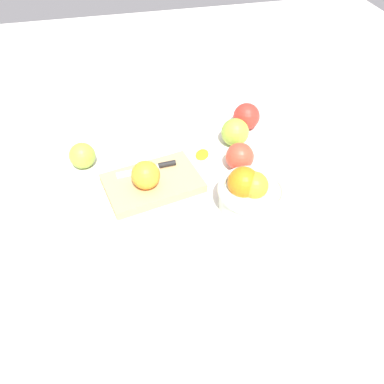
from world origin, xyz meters
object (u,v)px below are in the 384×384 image
(orange_on_board, at_px, (146,175))
(apple_front_left, at_px, (235,132))
(knife, at_px, (155,167))
(cutting_board, at_px, (153,183))
(apple_front_left_2, at_px, (246,116))
(apple_mid_left, at_px, (240,157))
(bowl, at_px, (251,192))
(apple_front_right, at_px, (82,156))

(orange_on_board, distance_m, apple_front_left, 0.31)
(knife, bearing_deg, cutting_board, 72.56)
(orange_on_board, relative_size, apple_front_left_2, 0.89)
(apple_mid_left, distance_m, apple_front_left_2, 0.19)
(knife, height_order, apple_front_left, apple_front_left)
(bowl, xyz_separation_m, knife, (0.20, -0.16, -0.02))
(apple_front_left, height_order, apple_front_right, apple_front_left)
(cutting_board, distance_m, knife, 0.05)
(bowl, bearing_deg, orange_on_board, -23.61)
(orange_on_board, xyz_separation_m, knife, (-0.03, -0.06, -0.03))
(orange_on_board, height_order, apple_front_left_2, orange_on_board)
(apple_front_left_2, bearing_deg, bowl, 72.82)
(apple_front_left_2, bearing_deg, cutting_board, 31.85)
(cutting_board, bearing_deg, apple_mid_left, -174.98)
(cutting_board, relative_size, orange_on_board, 3.33)
(bowl, distance_m, knife, 0.26)
(bowl, bearing_deg, knife, -38.50)
(bowl, xyz_separation_m, apple_mid_left, (-0.02, -0.14, -0.01))
(cutting_board, bearing_deg, apple_front_left_2, -148.15)
(cutting_board, bearing_deg, apple_front_right, -36.33)
(apple_front_right, bearing_deg, cutting_board, 143.67)
(cutting_board, relative_size, knife, 1.50)
(bowl, bearing_deg, apple_mid_left, -98.03)
(knife, bearing_deg, apple_front_left_2, -152.96)
(apple_front_right, height_order, apple_front_left_2, apple_front_left_2)
(bowl, height_order, apple_front_left_2, bowl)
(orange_on_board, distance_m, apple_front_right, 0.21)
(bowl, bearing_deg, apple_front_left, -99.23)
(apple_front_right, xyz_separation_m, apple_mid_left, (-0.40, 0.10, 0.00))
(orange_on_board, bearing_deg, knife, -116.35)
(bowl, height_order, apple_front_right, bowl)
(cutting_board, height_order, apple_front_right, apple_front_right)
(apple_front_right, bearing_deg, apple_front_left_2, -171.51)
(cutting_board, bearing_deg, bowl, 150.93)
(bowl, relative_size, apple_front_left_2, 2.09)
(apple_front_right, xyz_separation_m, apple_front_left_2, (-0.48, -0.07, 0.00))
(apple_mid_left, bearing_deg, apple_front_right, -14.23)
(cutting_board, relative_size, apple_front_left_2, 2.97)
(apple_front_left, bearing_deg, apple_front_right, 0.41)
(orange_on_board, bearing_deg, bowl, 156.39)
(apple_front_left_2, bearing_deg, orange_on_board, 32.86)
(apple_front_left, xyz_separation_m, apple_mid_left, (0.02, 0.10, -0.00))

